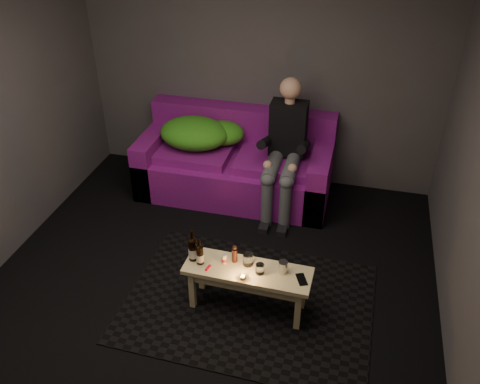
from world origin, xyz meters
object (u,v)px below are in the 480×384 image
(coffee_table, at_px, (248,276))
(steel_cup, at_px, (283,267))
(person, at_px, (285,146))
(beer_bottle_b, at_px, (200,254))
(beer_bottle_a, at_px, (193,249))
(sofa, at_px, (236,165))

(coffee_table, distance_m, steel_cup, 0.31)
(coffee_table, bearing_deg, person, 89.69)
(coffee_table, relative_size, beer_bottle_b, 4.29)
(beer_bottle_a, relative_size, beer_bottle_b, 1.21)
(person, xyz_separation_m, beer_bottle_a, (-0.48, -1.60, -0.19))
(person, bearing_deg, sofa, 163.17)
(person, height_order, coffee_table, person)
(beer_bottle_b, bearing_deg, steel_cup, 5.05)
(beer_bottle_a, xyz_separation_m, beer_bottle_b, (0.07, -0.03, -0.02))
(coffee_table, bearing_deg, steel_cup, 7.75)
(beer_bottle_a, bearing_deg, steel_cup, 2.14)
(person, distance_m, beer_bottle_b, 1.70)
(steel_cup, bearing_deg, sofa, 115.87)
(beer_bottle_b, bearing_deg, person, 75.98)
(beer_bottle_b, bearing_deg, beer_bottle_a, 155.84)
(person, distance_m, beer_bottle_a, 1.68)
(person, height_order, beer_bottle_a, person)
(person, xyz_separation_m, steel_cup, (0.28, -1.57, -0.25))
(sofa, relative_size, beer_bottle_a, 7.09)
(coffee_table, bearing_deg, sofa, 107.50)
(coffee_table, height_order, steel_cup, steel_cup)
(sofa, height_order, steel_cup, sofa)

